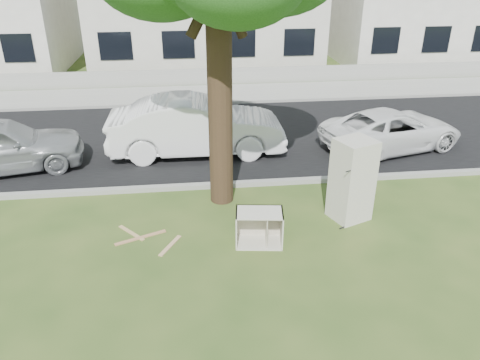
{
  "coord_description": "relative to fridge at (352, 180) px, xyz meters",
  "views": [
    {
      "loc": [
        -1.11,
        -8.05,
        5.36
      ],
      "look_at": [
        -0.1,
        0.6,
        1.09
      ],
      "focal_mm": 35.0,
      "sensor_mm": 36.0,
      "label": 1
    }
  ],
  "objects": [
    {
      "name": "fridge",
      "position": [
        0.0,
        0.0,
        0.0
      ],
      "size": [
        0.96,
        0.93,
        1.84
      ],
      "primitive_type": "cube",
      "rotation": [
        0.0,
        0.0,
        0.38
      ],
      "color": "#B9B5A7",
      "rests_on": "ground"
    },
    {
      "name": "plank_a",
      "position": [
        -4.55,
        -0.35,
        -0.91
      ],
      "size": [
        1.04,
        0.5,
        0.02
      ],
      "primitive_type": "cube",
      "rotation": [
        0.0,
        0.0,
        0.4
      ],
      "color": "tan",
      "rests_on": "ground"
    },
    {
      "name": "kerb_near",
      "position": [
        -2.34,
        1.79,
        -0.92
      ],
      "size": [
        120.0,
        0.18,
        0.12
      ],
      "primitive_type": "cube",
      "color": "gray",
      "rests_on": "ground"
    },
    {
      "name": "kerb_far",
      "position": [
        -2.34,
        8.89,
        -0.92
      ],
      "size": [
        120.0,
        0.18,
        0.12
      ],
      "primitive_type": "cube",
      "color": "gray",
      "rests_on": "ground"
    },
    {
      "name": "plank_b",
      "position": [
        -4.76,
        -0.14,
        -0.91
      ],
      "size": [
        0.6,
        0.67,
        0.02
      ],
      "primitive_type": "cube",
      "rotation": [
        0.0,
        0.0,
        -0.85
      ],
      "color": "tan",
      "rests_on": "ground"
    },
    {
      "name": "plank_c",
      "position": [
        -3.94,
        -0.71,
        -0.91
      ],
      "size": [
        0.46,
        0.72,
        0.02
      ],
      "primitive_type": "cube",
      "rotation": [
        0.0,
        0.0,
        1.06
      ],
      "color": "tan",
      "rests_on": "ground"
    },
    {
      "name": "sidewalk",
      "position": [
        -2.34,
        10.34,
        -0.92
      ],
      "size": [
        120.0,
        2.8,
        0.01
      ],
      "primitive_type": "cube",
      "color": "gray",
      "rests_on": "ground"
    },
    {
      "name": "cabinet",
      "position": [
        -2.14,
        -0.8,
        -0.56
      ],
      "size": [
        1.0,
        0.7,
        0.73
      ],
      "primitive_type": "cube",
      "rotation": [
        0.0,
        0.0,
        -0.13
      ],
      "color": "silver",
      "rests_on": "ground"
    },
    {
      "name": "road",
      "position": [
        -2.34,
        5.34,
        -0.92
      ],
      "size": [
        120.0,
        7.0,
        0.01
      ],
      "primitive_type": "cube",
      "color": "black",
      "rests_on": "ground"
    },
    {
      "name": "ground",
      "position": [
        -2.34,
        -0.66,
        -0.92
      ],
      "size": [
        120.0,
        120.0,
        0.0
      ],
      "primitive_type": "plane",
      "color": "#2D4A1A"
    },
    {
      "name": "car_right",
      "position": [
        2.56,
        3.8,
        -0.33
      ],
      "size": [
        4.63,
        3.01,
        1.18
      ],
      "primitive_type": "imported",
      "rotation": [
        0.0,
        0.0,
        1.84
      ],
      "color": "white",
      "rests_on": "ground"
    },
    {
      "name": "car_center",
      "position": [
        -3.22,
        4.11,
        -0.09
      ],
      "size": [
        5.03,
        1.77,
        1.65
      ],
      "primitive_type": "imported",
      "rotation": [
        0.0,
        0.0,
        1.57
      ],
      "color": "white",
      "rests_on": "ground"
    },
    {
      "name": "low_wall",
      "position": [
        -2.34,
        11.94,
        -0.57
      ],
      "size": [
        120.0,
        0.15,
        0.7
      ],
      "primitive_type": "cube",
      "color": "gray",
      "rests_on": "ground"
    }
  ]
}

